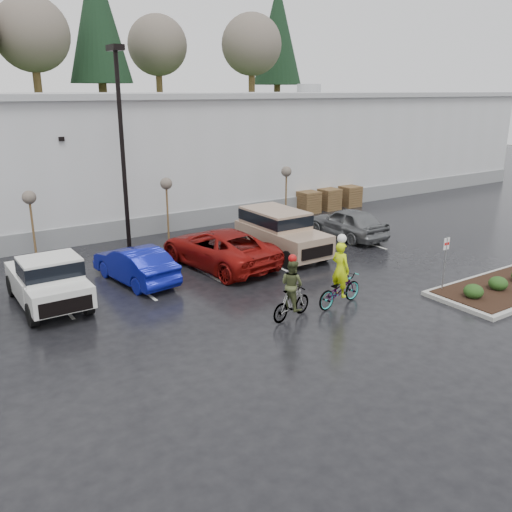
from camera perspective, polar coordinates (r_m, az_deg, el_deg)
ground at (r=18.88m, az=12.27°, el=-6.33°), size 120.00×120.00×0.00m
warehouse at (r=36.34m, az=-13.35°, el=10.75°), size 60.50×15.50×7.20m
wooded_ridge at (r=58.41m, az=-21.58°, el=11.63°), size 80.00×25.00×6.00m
lamppost at (r=25.44m, az=-14.02°, el=12.78°), size 0.50×1.00×9.22m
sapling_west at (r=25.71m, az=-22.73°, el=5.34°), size 0.60×0.60×3.20m
sapling_mid at (r=27.65m, az=-9.42°, el=7.18°), size 0.60×0.60×3.20m
sapling_east at (r=31.45m, az=3.21°, el=8.56°), size 0.60×0.60×3.20m
pallet_stack_a at (r=34.10m, az=5.52°, el=5.68°), size 1.20×1.20×1.35m
pallet_stack_b at (r=35.19m, az=7.68°, el=5.95°), size 1.20×1.20×1.35m
pallet_stack_c at (r=36.38m, az=9.83°, el=6.22°), size 1.20×1.20×1.35m
shrub_a at (r=21.11m, az=21.93°, el=-3.47°), size 0.70×0.70×0.52m
shrub_b at (r=22.32m, az=24.13°, el=-2.65°), size 0.70×0.70×0.52m
fire_lane_sign at (r=21.30m, az=19.29°, el=-0.18°), size 0.30×0.05×2.20m
pickup_white at (r=20.71m, az=-21.30°, el=-2.12°), size 2.10×5.20×1.96m
car_blue at (r=22.08m, az=-12.62°, el=-0.86°), size 2.15×4.61×1.46m
car_red at (r=23.50m, az=-3.96°, el=0.86°), size 3.52×6.27×1.65m
suv_tan at (r=25.05m, az=2.79°, el=2.39°), size 2.20×5.10×2.06m
car_grey at (r=28.46m, az=9.63°, el=3.47°), size 1.96×4.70×1.59m
cyclist_hivis at (r=19.43m, az=8.81°, el=-2.91°), size 2.25×1.08×2.62m
cyclist_olive at (r=18.12m, az=3.78°, el=-4.15°), size 1.80×0.91×2.25m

